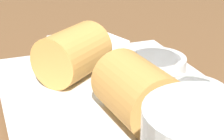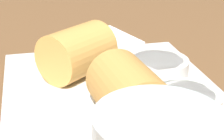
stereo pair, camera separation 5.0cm
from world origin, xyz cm
name	(u,v)px [view 1 (the left image)]	position (x,y,z in cm)	size (l,w,h in cm)	color
table_surface	(93,112)	(0.00, 0.00, 1.00)	(180.00, 140.00, 2.00)	brown
serving_plate	(112,95)	(-0.12, 2.39, 2.76)	(28.64, 24.82, 1.50)	white
roll_front_left	(75,52)	(-5.37, -0.45, 6.63)	(10.07, 10.39, 6.26)	#D19347
roll_front_right	(135,90)	(6.53, 2.30, 6.63)	(9.68, 7.09, 6.26)	#D19347
dipping_bowl_near	(153,68)	(-0.27, 7.74, 5.34)	(7.40, 7.40, 3.39)	silver
dipping_bowl_far	(189,103)	(8.68, 7.27, 5.34)	(7.40, 7.40, 3.39)	silver
napkin	(87,40)	(-21.21, 5.80, 2.30)	(13.50, 12.47, 0.60)	white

